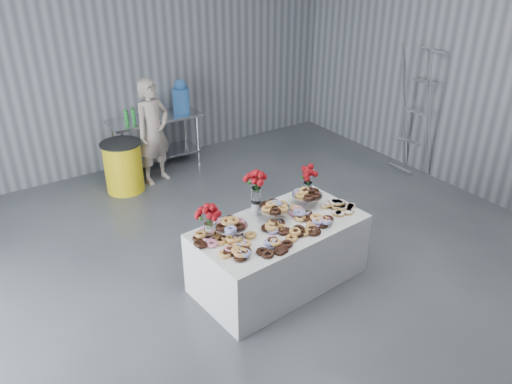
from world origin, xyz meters
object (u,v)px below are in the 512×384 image
person (153,132)px  prep_table (156,133)px  display_table (279,253)px  stepladder (416,112)px  trash_barrel (123,167)px  water_jug (181,97)px

person → prep_table: bearing=47.7°
display_table → person: bearing=91.6°
stepladder → display_table: bearing=-161.6°
prep_table → trash_barrel: prep_table is taller
prep_table → water_jug: water_jug is taller
prep_table → stepladder: bearing=-36.7°
water_jug → prep_table: bearing=180.0°
water_jug → stepladder: stepladder is taller
prep_table → water_jug: (0.50, -0.00, 0.53)m
water_jug → person: 0.91m
person → water_jug: bearing=15.8°
prep_table → stepladder: 4.23m
display_table → prep_table: 3.69m
display_table → trash_barrel: trash_barrel is taller
prep_table → stepladder: size_ratio=0.71×
display_table → trash_barrel: bearing=101.5°
water_jug → stepladder: size_ratio=0.26×
water_jug → trash_barrel: water_jug is taller
prep_table → water_jug: size_ratio=2.71×
person → stepladder: stepladder is taller
prep_table → person: (-0.22, -0.47, 0.21)m
trash_barrel → stepladder: stepladder is taller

